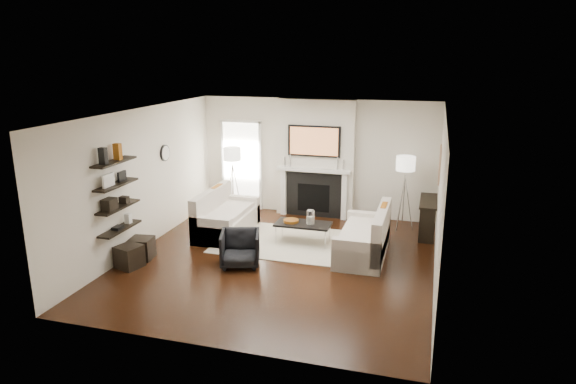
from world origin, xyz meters
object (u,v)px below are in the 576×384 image
(lamp_right_shade, at_px, (406,163))
(ottoman_near, at_px, (142,248))
(loveseat_right_base, at_px, (363,245))
(coffee_table, at_px, (303,224))
(lamp_left_shade, at_px, (232,154))
(armchair, at_px, (240,247))
(loveseat_left_base, at_px, (227,224))

(lamp_right_shade, relative_size, ottoman_near, 1.00)
(loveseat_right_base, relative_size, ottoman_near, 4.50)
(coffee_table, bearing_deg, lamp_left_shade, 145.76)
(coffee_table, bearing_deg, armchair, -120.18)
(loveseat_left_base, distance_m, loveseat_right_base, 2.96)
(lamp_right_shade, xyz_separation_m, ottoman_near, (-4.52, -3.03, -1.25))
(lamp_right_shade, bearing_deg, coffee_table, -142.30)
(lamp_right_shade, bearing_deg, lamp_left_shade, -179.48)
(ottoman_near, bearing_deg, lamp_right_shade, 33.88)
(loveseat_left_base, relative_size, loveseat_right_base, 1.00)
(loveseat_left_base, relative_size, lamp_right_shade, 4.50)
(lamp_left_shade, bearing_deg, loveseat_right_base, -27.50)
(loveseat_right_base, distance_m, coffee_table, 1.29)
(loveseat_right_base, xyz_separation_m, lamp_left_shade, (-3.29, 1.71, 1.24))
(loveseat_right_base, distance_m, lamp_right_shade, 2.23)
(loveseat_right_base, xyz_separation_m, lamp_right_shade, (0.61, 1.75, 1.24))
(armchair, height_order, ottoman_near, armchair)
(loveseat_left_base, bearing_deg, armchair, -59.67)
(loveseat_right_base, bearing_deg, coffee_table, 165.67)
(loveseat_left_base, relative_size, ottoman_near, 4.50)
(loveseat_left_base, relative_size, lamp_left_shade, 4.50)
(loveseat_left_base, distance_m, lamp_right_shade, 3.97)
(loveseat_right_base, height_order, lamp_right_shade, lamp_right_shade)
(armchair, xyz_separation_m, lamp_right_shade, (2.66, 2.82, 1.10))
(loveseat_right_base, xyz_separation_m, ottoman_near, (-3.91, -1.29, -0.01))
(lamp_left_shade, relative_size, ottoman_near, 1.00)
(loveseat_right_base, height_order, armchair, armchair)
(loveseat_left_base, distance_m, ottoman_near, 1.99)
(lamp_right_shade, height_order, ottoman_near, lamp_right_shade)
(armchair, relative_size, lamp_right_shade, 1.73)
(loveseat_left_base, bearing_deg, coffee_table, -4.19)
(loveseat_left_base, xyz_separation_m, coffee_table, (1.69, -0.12, 0.19))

